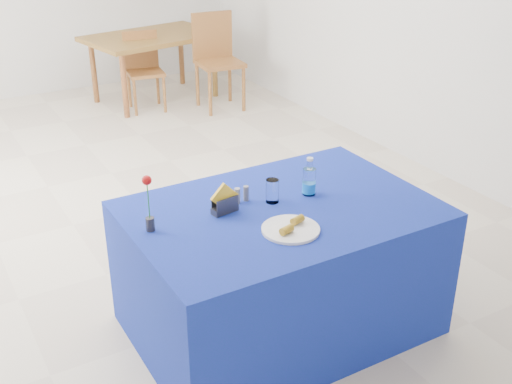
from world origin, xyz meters
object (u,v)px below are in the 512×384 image
(oak_table, at_px, (153,42))
(chair_bg_left, at_px, (143,65))
(chair_bg_right, at_px, (216,54))
(plate, at_px, (291,229))
(water_bottle, at_px, (309,182))
(blue_table, at_px, (280,269))

(oak_table, bearing_deg, chair_bg_left, -133.42)
(chair_bg_right, bearing_deg, plate, -106.72)
(water_bottle, bearing_deg, chair_bg_left, 81.90)
(plate, distance_m, blue_table, 0.46)
(water_bottle, bearing_deg, chair_bg_right, 70.61)
(oak_table, xyz_separation_m, chair_bg_right, (0.51, -0.59, -0.08))
(blue_table, xyz_separation_m, chair_bg_left, (0.80, 4.13, 0.11))
(chair_bg_right, bearing_deg, oak_table, 135.97)
(blue_table, xyz_separation_m, water_bottle, (0.22, 0.07, 0.45))
(oak_table, xyz_separation_m, chair_bg_left, (-0.23, -0.24, -0.19))
(plate, relative_size, blue_table, 0.18)
(water_bottle, distance_m, chair_bg_right, 3.95)
(chair_bg_left, bearing_deg, chair_bg_right, -16.25)
(water_bottle, height_order, chair_bg_right, chair_bg_right)
(plate, distance_m, chair_bg_right, 4.34)
(plate, relative_size, chair_bg_right, 0.28)
(chair_bg_left, bearing_deg, water_bottle, -88.82)
(blue_table, bearing_deg, plate, -111.53)
(blue_table, xyz_separation_m, oak_table, (1.02, 4.37, 0.30))
(oak_table, height_order, chair_bg_left, chair_bg_left)
(oak_table, bearing_deg, blue_table, -103.18)
(oak_table, bearing_deg, chair_bg_right, -49.27)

